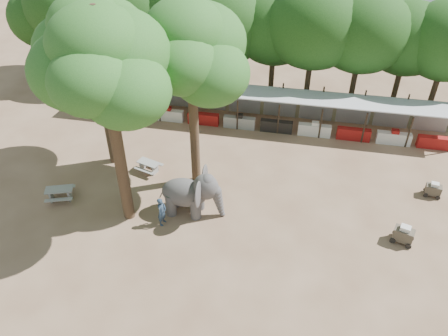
% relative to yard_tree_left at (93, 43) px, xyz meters
% --- Properties ---
extents(ground, '(100.00, 100.00, 0.00)m').
position_rel_yard_tree_left_xyz_m(ground, '(9.13, -7.19, -8.20)').
color(ground, brown).
rests_on(ground, ground).
extents(vendor_stalls, '(28.00, 2.99, 2.80)m').
position_rel_yard_tree_left_xyz_m(vendor_stalls, '(9.13, 6.65, -7.02)').
color(vendor_stalls, '#ACAEB3').
rests_on(vendor_stalls, ground).
extents(yard_tree_left, '(7.10, 6.90, 11.02)m').
position_rel_yard_tree_left_xyz_m(yard_tree_left, '(0.00, 0.00, 0.00)').
color(yard_tree_left, '#332316').
rests_on(yard_tree_left, ground).
extents(yard_tree_center, '(7.10, 6.90, 12.04)m').
position_rel_yard_tree_left_xyz_m(yard_tree_center, '(3.00, -5.00, 1.01)').
color(yard_tree_center, '#332316').
rests_on(yard_tree_center, ground).
extents(yard_tree_back, '(7.10, 6.90, 11.36)m').
position_rel_yard_tree_left_xyz_m(yard_tree_back, '(6.00, -1.00, 0.34)').
color(yard_tree_back, '#332316').
rests_on(yard_tree_back, ground).
extents(backdrop_trees, '(46.46, 5.95, 8.33)m').
position_rel_yard_tree_left_xyz_m(backdrop_trees, '(9.13, 11.81, -2.69)').
color(backdrop_trees, '#332316').
rests_on(backdrop_trees, ground).
extents(elephant, '(3.71, 2.87, 2.87)m').
position_rel_yard_tree_left_xyz_m(elephant, '(6.66, -4.13, -6.77)').
color(elephant, '#403D3E').
rests_on(elephant, ground).
extents(handler, '(0.55, 0.72, 1.81)m').
position_rel_yard_tree_left_xyz_m(handler, '(5.24, -5.42, -7.29)').
color(handler, '#26384C').
rests_on(handler, ground).
extents(picnic_table_near, '(2.00, 1.90, 0.80)m').
position_rel_yard_tree_left_xyz_m(picnic_table_near, '(-1.48, -4.61, -7.67)').
color(picnic_table_near, gray).
rests_on(picnic_table_near, ground).
extents(picnic_table_far, '(1.80, 1.70, 0.73)m').
position_rel_yard_tree_left_xyz_m(picnic_table_far, '(2.85, -0.88, -7.72)').
color(picnic_table_far, gray).
rests_on(picnic_table_far, ground).
extents(cart_front, '(1.33, 1.08, 1.12)m').
position_rel_yard_tree_left_xyz_m(cart_front, '(18.39, -4.23, -7.65)').
color(cart_front, '#3C3429').
rests_on(cart_front, ground).
extents(cart_back, '(1.07, 0.79, 0.96)m').
position_rel_yard_tree_left_xyz_m(cart_back, '(20.68, 0.19, -7.73)').
color(cart_back, '#3C3429').
rests_on(cart_back, ground).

